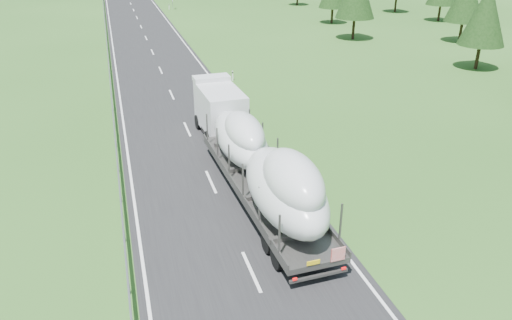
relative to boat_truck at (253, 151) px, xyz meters
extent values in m
plane|color=#29531B|center=(-2.20, -7.38, -2.47)|extent=(400.00, 400.00, 0.00)
cylinder|color=slate|center=(-7.50, -7.38, -2.17)|extent=(0.10, 0.10, 0.60)
cube|color=silver|center=(4.30, 22.62, -1.97)|extent=(0.12, 0.07, 1.00)
cube|color=black|center=(4.30, 22.62, -1.65)|extent=(0.13, 0.08, 0.12)
cube|color=silver|center=(4.30, 72.62, -1.97)|extent=(0.12, 0.07, 1.00)
cube|color=black|center=(4.30, 72.62, -1.65)|extent=(0.13, 0.08, 0.12)
cylinder|color=slate|center=(5.00, 72.62, -1.47)|extent=(0.08, 0.08, 2.00)
cylinder|color=black|center=(37.96, 32.33, -0.89)|extent=(0.36, 0.36, 3.15)
cylinder|color=black|center=(45.12, 47.43, -0.94)|extent=(0.36, 0.36, 3.06)
cylinder|color=black|center=(43.25, 57.91, -0.92)|extent=(0.36, 0.36, 3.10)
cylinder|color=black|center=(30.75, 19.75, -0.94)|extent=(0.36, 0.36, 3.06)
cone|color=black|center=(30.75, 19.75, 3.32)|extent=(4.76, 4.76, 6.38)
cylinder|color=black|center=(25.06, 37.99, -0.78)|extent=(0.36, 0.36, 3.37)
cylinder|color=black|center=(27.45, 50.40, -1.04)|extent=(0.36, 0.36, 2.87)
cube|color=silver|center=(0.00, 8.68, -0.42)|extent=(2.92, 5.50, 3.02)
cube|color=black|center=(0.00, 11.42, 0.12)|extent=(2.48, 0.19, 1.51)
cube|color=silver|center=(0.00, 11.05, 1.25)|extent=(2.75, 1.40, 0.32)
cube|color=#52504D|center=(0.00, 7.60, -1.88)|extent=(2.83, 3.34, 0.27)
cylinder|color=black|center=(-1.24, 10.62, -1.93)|extent=(0.42, 1.09, 1.08)
cylinder|color=black|center=(1.24, 10.62, -1.93)|extent=(0.42, 1.09, 1.08)
cylinder|color=black|center=(-1.24, 7.17, -1.93)|extent=(0.42, 1.09, 1.08)
cylinder|color=black|center=(1.24, 7.17, -1.93)|extent=(0.42, 1.09, 1.08)
cube|color=#52504D|center=(0.00, -1.57, -1.48)|extent=(3.54, 15.20, 0.28)
cube|color=#52504D|center=(-1.43, -1.57, -1.21)|extent=(0.69, 15.08, 0.26)
cube|color=#52504D|center=(1.43, -1.57, -1.21)|extent=(0.69, 15.08, 0.26)
cube|color=#52504D|center=(-1.43, -8.03, -0.31)|extent=(0.08, 0.08, 2.05)
cube|color=#52504D|center=(1.43, -8.03, -0.31)|extent=(0.08, 0.08, 2.05)
cube|color=#52504D|center=(-1.43, -5.45, -0.31)|extent=(0.08, 0.08, 2.05)
cube|color=#52504D|center=(1.43, -5.45, -0.31)|extent=(0.08, 0.08, 2.05)
cube|color=#52504D|center=(-1.43, -2.86, -0.31)|extent=(0.08, 0.08, 2.05)
cube|color=#52504D|center=(1.43, -2.86, -0.31)|extent=(0.08, 0.08, 2.05)
cube|color=#52504D|center=(-1.43, -0.27, -0.31)|extent=(0.08, 0.08, 2.05)
cube|color=#52504D|center=(1.43, -0.27, -0.31)|extent=(0.08, 0.08, 2.05)
cube|color=#52504D|center=(-1.43, 2.32, -0.31)|extent=(0.08, 0.08, 2.05)
cube|color=#52504D|center=(1.43, 2.32, -0.31)|extent=(0.08, 0.08, 2.05)
cube|color=#52504D|center=(-1.43, 4.90, -0.31)|extent=(0.08, 0.08, 2.05)
cube|color=#52504D|center=(1.43, 4.90, -0.31)|extent=(0.08, 0.08, 2.05)
cylinder|color=black|center=(-1.19, -7.39, -1.93)|extent=(0.48, 1.09, 1.08)
cylinder|color=black|center=(1.19, -7.39, -1.93)|extent=(0.48, 1.09, 1.08)
cylinder|color=black|center=(-1.19, -6.09, -1.93)|extent=(0.48, 1.09, 1.08)
cylinder|color=black|center=(1.19, -6.09, -1.93)|extent=(0.48, 1.09, 1.08)
cube|color=#52504D|center=(0.00, -9.06, -1.98)|extent=(2.70, 0.24, 0.13)
cube|color=red|center=(0.81, -9.13, -1.01)|extent=(0.65, 0.07, 0.65)
cube|color=yellow|center=(-0.32, -9.13, -1.18)|extent=(0.59, 0.07, 0.19)
cube|color=red|center=(-1.13, -9.13, -1.82)|extent=(0.20, 0.07, 0.11)
cube|color=red|center=(1.13, -9.13, -1.82)|extent=(0.20, 0.07, 0.11)
ellipsoid|color=silver|center=(0.00, -5.01, 0.12)|extent=(3.51, 8.07, 2.91)
ellipsoid|color=silver|center=(0.00, -6.01, 1.14)|extent=(2.63, 5.13, 2.33)
ellipsoid|color=silver|center=(0.00, 2.32, -0.14)|extent=(3.04, 7.85, 2.40)
ellipsoid|color=silver|center=(0.00, 1.35, 0.70)|extent=(2.27, 4.99, 1.92)
camera|label=1|loc=(-7.02, -24.74, 11.43)|focal=35.00mm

